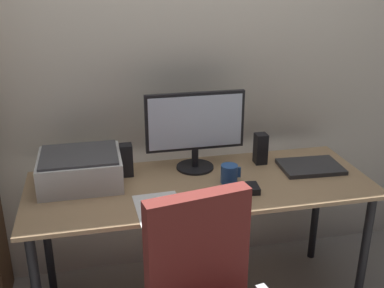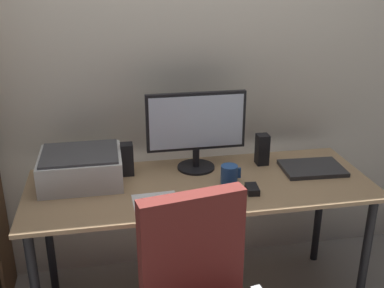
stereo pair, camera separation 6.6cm
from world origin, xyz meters
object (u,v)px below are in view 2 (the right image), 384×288
(keyboard, at_px, (211,197))
(coffee_mug, at_px, (229,174))
(mouse, at_px, (252,189))
(printer, at_px, (81,167))
(speaker_left, at_px, (127,159))
(laptop, at_px, (312,168))
(desk, at_px, (200,198))
(monitor, at_px, (196,126))
(speaker_right, at_px, (262,149))

(keyboard, relative_size, coffee_mug, 2.87)
(mouse, height_order, coffee_mug, coffee_mug)
(keyboard, relative_size, printer, 0.72)
(coffee_mug, relative_size, printer, 0.25)
(keyboard, distance_m, speaker_left, 0.51)
(keyboard, relative_size, mouse, 3.02)
(laptop, distance_m, speaker_left, 0.98)
(desk, xyz_separation_m, mouse, (0.23, -0.14, 0.10))
(monitor, relative_size, speaker_right, 3.08)
(mouse, xyz_separation_m, laptop, (0.39, 0.19, -0.01))
(printer, bearing_deg, keyboard, -26.21)
(coffee_mug, bearing_deg, keyboard, -130.41)
(mouse, height_order, speaker_left, speaker_left)
(laptop, bearing_deg, keyboard, -157.46)
(speaker_left, distance_m, printer, 0.24)
(monitor, distance_m, mouse, 0.45)
(printer, bearing_deg, coffee_mug, -11.46)
(coffee_mug, bearing_deg, desk, 171.81)
(desk, xyz_separation_m, laptop, (0.62, 0.05, 0.09))
(speaker_right, bearing_deg, desk, -155.04)
(monitor, relative_size, speaker_left, 3.08)
(speaker_left, xyz_separation_m, speaker_right, (0.73, 0.00, 0.00))
(coffee_mug, height_order, speaker_right, speaker_right)
(coffee_mug, bearing_deg, mouse, -55.54)
(speaker_left, xyz_separation_m, printer, (-0.23, -0.05, -0.00))
(monitor, xyz_separation_m, keyboard, (0.00, -0.35, -0.23))
(laptop, bearing_deg, mouse, -151.74)
(coffee_mug, bearing_deg, monitor, 122.23)
(coffee_mug, relative_size, speaker_right, 0.59)
(speaker_left, bearing_deg, keyboard, -43.13)
(desk, height_order, mouse, mouse)
(mouse, distance_m, speaker_left, 0.66)
(desk, distance_m, speaker_left, 0.43)
(monitor, xyz_separation_m, coffee_mug, (0.13, -0.21, -0.19))
(keyboard, xyz_separation_m, printer, (-0.60, 0.30, 0.07))
(mouse, bearing_deg, keyboard, -166.63)
(keyboard, height_order, speaker_left, speaker_left)
(laptop, bearing_deg, desk, -172.86)
(laptop, relative_size, speaker_right, 1.88)
(monitor, xyz_separation_m, mouse, (0.21, -0.33, -0.22))
(desk, relative_size, printer, 4.31)
(monitor, relative_size, keyboard, 1.80)
(monitor, xyz_separation_m, laptop, (0.60, -0.14, -0.23))
(speaker_right, bearing_deg, speaker_left, 180.00)
(desk, relative_size, speaker_left, 10.15)
(keyboard, height_order, laptop, laptop)
(coffee_mug, xyz_separation_m, printer, (-0.73, 0.15, 0.03))
(keyboard, height_order, speaker_right, speaker_right)
(desk, relative_size, coffee_mug, 17.07)
(keyboard, distance_m, coffee_mug, 0.20)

